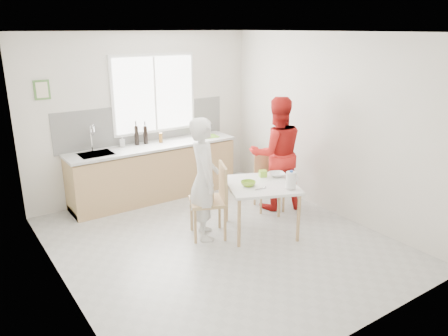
% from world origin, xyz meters
% --- Properties ---
extents(ground, '(4.50, 4.50, 0.00)m').
position_xyz_m(ground, '(0.00, 0.00, 0.00)').
color(ground, '#B7B7B2').
rests_on(ground, ground).
extents(room_shell, '(4.50, 4.50, 4.50)m').
position_xyz_m(room_shell, '(0.00, 0.00, 1.64)').
color(room_shell, silver).
rests_on(room_shell, ground).
extents(window, '(1.50, 0.06, 1.30)m').
position_xyz_m(window, '(0.20, 2.23, 1.70)').
color(window, white).
rests_on(window, room_shell).
extents(backsplash, '(3.00, 0.02, 0.65)m').
position_xyz_m(backsplash, '(0.00, 2.24, 1.23)').
color(backsplash, white).
rests_on(backsplash, room_shell).
extents(picture_frame, '(0.22, 0.03, 0.28)m').
position_xyz_m(picture_frame, '(-1.55, 2.23, 1.90)').
color(picture_frame, '#4E7F39').
rests_on(picture_frame, room_shell).
extents(kitchen_counter, '(2.84, 0.64, 1.37)m').
position_xyz_m(kitchen_counter, '(-0.00, 1.95, 0.42)').
color(kitchen_counter, tan).
rests_on(kitchen_counter, ground).
extents(dining_table, '(1.21, 1.21, 0.71)m').
position_xyz_m(dining_table, '(0.66, -0.05, 0.64)').
color(dining_table, white).
rests_on(dining_table, ground).
extents(chair_left, '(0.62, 0.62, 1.02)m').
position_xyz_m(chair_left, '(0.05, 0.22, 0.56)').
color(chair_left, tan).
rests_on(chair_left, ground).
extents(chair_far, '(0.56, 0.56, 0.92)m').
position_xyz_m(chair_far, '(1.31, 0.57, 0.51)').
color(chair_far, tan).
rests_on(chair_far, ground).
extents(person_white, '(0.60, 0.71, 1.66)m').
position_xyz_m(person_white, '(-0.07, 0.27, 0.83)').
color(person_white, white).
rests_on(person_white, ground).
extents(person_red, '(1.06, 0.96, 1.77)m').
position_xyz_m(person_red, '(1.40, 0.50, 0.89)').
color(person_red, red).
rests_on(person_red, ground).
extents(bowl_green, '(0.26, 0.26, 0.06)m').
position_xyz_m(bowl_green, '(0.46, -0.01, 0.74)').
color(bowl_green, '#82B429').
rests_on(bowl_green, dining_table).
extents(bowl_white, '(0.30, 0.30, 0.06)m').
position_xyz_m(bowl_white, '(1.04, 0.07, 0.74)').
color(bowl_white, silver).
rests_on(bowl_white, dining_table).
extents(milk_jug, '(0.19, 0.14, 0.24)m').
position_xyz_m(milk_jug, '(0.85, -0.43, 0.84)').
color(milk_jug, white).
rests_on(milk_jug, dining_table).
extents(green_box, '(0.13, 0.13, 0.09)m').
position_xyz_m(green_box, '(0.87, 0.17, 0.75)').
color(green_box, '#8BC72D').
rests_on(green_box, dining_table).
extents(spoon, '(0.16, 0.02, 0.01)m').
position_xyz_m(spoon, '(0.50, -0.22, 0.72)').
color(spoon, '#A5A5AA').
rests_on(spoon, dining_table).
extents(cutting_board, '(0.38, 0.29, 0.01)m').
position_xyz_m(cutting_board, '(1.03, 1.91, 0.93)').
color(cutting_board, '#76BC2B').
rests_on(cutting_board, kitchen_counter).
extents(wine_bottle_a, '(0.07, 0.07, 0.32)m').
position_xyz_m(wine_bottle_a, '(-0.21, 2.10, 1.08)').
color(wine_bottle_a, black).
rests_on(wine_bottle_a, kitchen_counter).
extents(wine_bottle_b, '(0.07, 0.07, 0.30)m').
position_xyz_m(wine_bottle_b, '(-0.06, 2.09, 1.07)').
color(wine_bottle_b, black).
rests_on(wine_bottle_b, kitchen_counter).
extents(jar_amber, '(0.06, 0.06, 0.16)m').
position_xyz_m(jar_amber, '(0.18, 2.02, 1.00)').
color(jar_amber, brown).
rests_on(jar_amber, kitchen_counter).
extents(soap_bottle, '(0.10, 0.10, 0.17)m').
position_xyz_m(soap_bottle, '(-0.45, 2.13, 1.01)').
color(soap_bottle, '#999999').
rests_on(soap_bottle, kitchen_counter).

